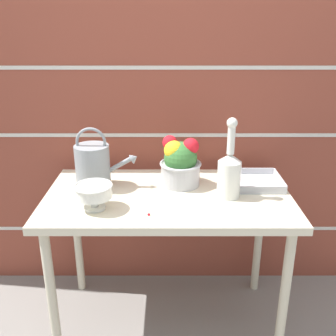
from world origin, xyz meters
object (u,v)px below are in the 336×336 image
at_px(watering_can, 93,165).
at_px(glass_decanter, 229,171).
at_px(crystal_pedestal_bowl, 94,192).
at_px(flower_planter, 180,163).
at_px(wire_tray, 255,182).

bearing_deg(watering_can, glass_decanter, -10.35).
bearing_deg(crystal_pedestal_bowl, flower_planter, 35.31).
distance_m(watering_can, wire_tray, 0.80).
bearing_deg(flower_planter, glass_decanter, -32.62).
bearing_deg(wire_tray, glass_decanter, -137.22).
bearing_deg(glass_decanter, crystal_pedestal_bowl, -168.00).
relative_size(watering_can, glass_decanter, 0.83).
xyz_separation_m(watering_can, flower_planter, (0.42, 0.02, 0.00)).
relative_size(crystal_pedestal_bowl, flower_planter, 0.68).
xyz_separation_m(watering_can, crystal_pedestal_bowl, (0.04, -0.24, -0.03)).
height_order(watering_can, wire_tray, watering_can).
bearing_deg(watering_can, crystal_pedestal_bowl, -80.17).
bearing_deg(wire_tray, flower_planter, -179.48).
height_order(crystal_pedestal_bowl, wire_tray, crystal_pedestal_bowl).
bearing_deg(glass_decanter, watering_can, 169.65).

